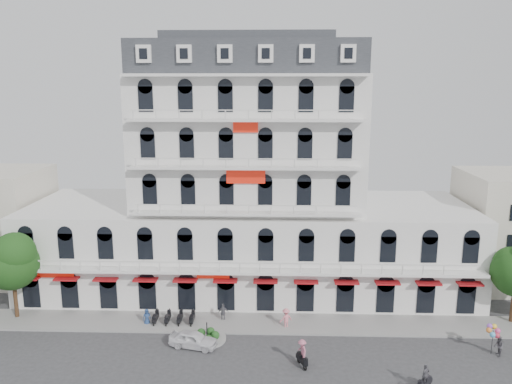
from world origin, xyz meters
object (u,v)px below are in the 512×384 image
at_px(rider_northeast, 425,378).
at_px(rider_center, 302,352).
at_px(parked_car, 193,339).
at_px(balloon_vendor, 497,340).

xyz_separation_m(rider_northeast, rider_center, (-8.45, 2.77, 0.20)).
distance_m(parked_car, rider_northeast, 17.98).
xyz_separation_m(parked_car, rider_center, (8.71, -2.59, 0.49)).
xyz_separation_m(rider_center, balloon_vendor, (15.45, 2.14, 0.11)).
relative_size(parked_car, rider_center, 1.79).
distance_m(parked_car, rider_center, 9.10).
bearing_deg(rider_northeast, parked_car, -62.33).
bearing_deg(rider_center, rider_northeast, 50.67).
relative_size(parked_car, balloon_vendor, 1.62).
bearing_deg(balloon_vendor, rider_northeast, -144.98).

